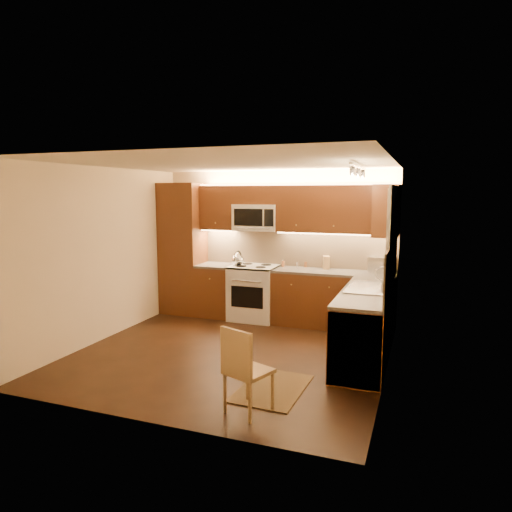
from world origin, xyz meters
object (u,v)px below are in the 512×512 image
at_px(sink, 368,283).
at_px(toaster_oven, 382,265).
at_px(kettle, 238,258).
at_px(knife_block, 326,262).
at_px(microwave, 257,217).
at_px(stove, 254,293).
at_px(dining_chair, 249,369).
at_px(soap_bottle, 390,276).

xyz_separation_m(sink, toaster_oven, (0.07, 1.30, 0.05)).
height_order(kettle, knife_block, kettle).
bearing_deg(microwave, stove, -90.00).
relative_size(microwave, sink, 0.88).
bearing_deg(dining_chair, knife_block, 110.21).
relative_size(kettle, knife_block, 1.17).
relative_size(sink, toaster_oven, 2.07).
distance_m(sink, kettle, 2.50).
bearing_deg(toaster_oven, sink, -92.93).
distance_m(sink, dining_chair, 2.27).
height_order(stove, soap_bottle, soap_bottle).
height_order(sink, kettle, kettle).
distance_m(stove, toaster_oven, 2.15).
height_order(stove, microwave, microwave).
bearing_deg(stove, soap_bottle, -16.46).
height_order(knife_block, soap_bottle, knife_block).
bearing_deg(microwave, sink, -32.21).
xyz_separation_m(stove, sink, (2.00, -1.12, 0.52)).
bearing_deg(toaster_oven, kettle, -174.10).
height_order(stove, kettle, kettle).
bearing_deg(kettle, knife_block, 29.67).
bearing_deg(knife_block, toaster_oven, -19.40).
bearing_deg(dining_chair, kettle, 135.41).
height_order(stove, knife_block, knife_block).
xyz_separation_m(toaster_oven, dining_chair, (-0.95, -3.32, -0.59)).
relative_size(microwave, knife_block, 3.58).
relative_size(kettle, toaster_oven, 0.60).
relative_size(stove, toaster_oven, 2.22).
distance_m(microwave, soap_bottle, 2.49).
bearing_deg(microwave, soap_bottle, -19.58).
distance_m(sink, soap_bottle, 0.52).
bearing_deg(sink, soap_bottle, 62.61).
bearing_deg(dining_chair, microwave, 130.07).
bearing_deg(dining_chair, soap_bottle, 86.93).
relative_size(knife_block, soap_bottle, 1.11).
height_order(knife_block, dining_chair, knife_block).
height_order(microwave, knife_block, microwave).
bearing_deg(knife_block, kettle, 173.16).
height_order(toaster_oven, soap_bottle, toaster_oven).
bearing_deg(stove, sink, -29.36).
bearing_deg(knife_block, dining_chair, -108.53).
distance_m(stove, microwave, 1.27).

